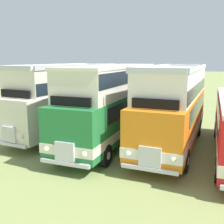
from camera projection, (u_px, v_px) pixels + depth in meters
The scene contains 3 objects.
bus_first_in_row at pixel (68, 97), 18.07m from camera, with size 3.00×10.33×4.52m.
bus_second_in_row at pixel (113, 100), 16.12m from camera, with size 3.02×11.26×4.49m.
bus_third_in_row at pixel (174, 105), 14.86m from camera, with size 2.74×9.84×4.52m.
Camera 1 is at (-0.79, -14.86, 4.85)m, focal length 43.62 mm.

